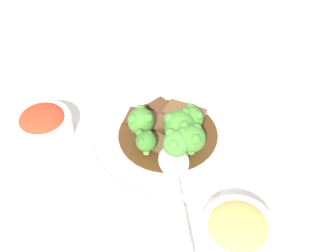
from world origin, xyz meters
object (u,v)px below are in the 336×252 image
object	(u,v)px
serving_spoon	(175,167)
side_bowl_kimchi	(43,124)
beef_strip_3	(186,114)
side_bowl_appetizer	(237,230)
beef_strip_4	(145,117)
beef_strip_1	(164,110)
beef_strip_2	(162,144)
main_plate	(168,136)
broccoli_floret_3	(180,125)
broccoli_floret_0	(192,138)
broccoli_floret_2	(176,143)
sauce_dish	(176,62)
broccoli_floret_1	(141,121)
broccoli_floret_4	(191,118)
beef_strip_0	(170,123)
broccoli_floret_5	(144,140)

from	to	relation	value
serving_spoon	side_bowl_kimchi	world-z (taller)	side_bowl_kimchi
beef_strip_3	side_bowl_appetizer	size ratio (longest dim) A/B	0.71
beef_strip_4	serving_spoon	distance (m)	0.12
beef_strip_1	serving_spoon	size ratio (longest dim) A/B	0.35
beef_strip_1	beef_strip_2	xyz separation A→B (m)	(-0.07, -0.05, 0.00)
main_plate	side_bowl_appetizer	distance (m)	0.21
beef_strip_2	broccoli_floret_3	distance (m)	0.04
beef_strip_2	beef_strip_1	bearing A→B (deg)	35.20
beef_strip_3	broccoli_floret_0	size ratio (longest dim) A/B	1.38
broccoli_floret_2	side_bowl_kimchi	bearing A→B (deg)	110.32
beef_strip_2	sauce_dish	world-z (taller)	beef_strip_2
beef_strip_3	broccoli_floret_0	world-z (taller)	broccoli_floret_0
broccoli_floret_1	broccoli_floret_0	bearing A→B (deg)	-77.30
side_bowl_kimchi	beef_strip_1	bearing A→B (deg)	-42.96
side_bowl_appetizer	sauce_dish	bearing A→B (deg)	48.37
side_bowl_kimchi	broccoli_floret_0	bearing A→B (deg)	-66.11
broccoli_floret_1	broccoli_floret_3	bearing A→B (deg)	-60.01
beef_strip_4	broccoli_floret_4	size ratio (longest dim) A/B	1.36
beef_strip_4	broccoli_floret_1	distance (m)	0.05
beef_strip_3	broccoli_floret_0	bearing A→B (deg)	-138.57
beef_strip_0	broccoli_floret_1	world-z (taller)	broccoli_floret_1
serving_spoon	side_bowl_appetizer	size ratio (longest dim) A/B	1.64
beef_strip_4	broccoli_floret_0	xyz separation A→B (m)	(-0.01, -0.10, 0.03)
beef_strip_4	serving_spoon	bearing A→B (deg)	-118.78
beef_strip_1	broccoli_floret_0	bearing A→B (deg)	-117.79
beef_strip_1	beef_strip_0	bearing A→B (deg)	-127.07
broccoli_floret_0	serving_spoon	size ratio (longest dim) A/B	0.31
broccoli_floret_2	broccoli_floret_5	distance (m)	0.05
beef_strip_4	broccoli_floret_2	xyz separation A→B (m)	(-0.03, -0.09, 0.03)
broccoli_floret_0	side_bowl_appetizer	xyz separation A→B (m)	(-0.08, -0.13, -0.03)
beef_strip_1	side_bowl_appetizer	bearing A→B (deg)	-119.90
beef_strip_0	beef_strip_2	world-z (taller)	beef_strip_0
broccoli_floret_4	side_bowl_kimchi	xyz separation A→B (m)	(-0.14, 0.20, -0.03)
broccoli_floret_1	broccoli_floret_4	bearing A→B (deg)	-46.42
broccoli_floret_2	beef_strip_0	bearing A→B (deg)	45.17
main_plate	broccoli_floret_3	distance (m)	0.05
beef_strip_4	broccoli_floret_5	xyz separation A→B (m)	(-0.06, -0.05, 0.02)
broccoli_floret_5	beef_strip_4	bearing A→B (deg)	38.43
beef_strip_2	broccoli_floret_3	world-z (taller)	broccoli_floret_3
broccoli_floret_5	broccoli_floret_0	bearing A→B (deg)	-52.65
main_plate	broccoli_floret_2	distance (m)	0.07
beef_strip_1	broccoli_floret_3	distance (m)	0.07
broccoli_floret_0	side_bowl_appetizer	distance (m)	0.16
broccoli_floret_1	broccoli_floret_2	bearing A→B (deg)	-91.95
side_bowl_kimchi	side_bowl_appetizer	xyz separation A→B (m)	(0.02, -0.36, -0.00)
side_bowl_kimchi	side_bowl_appetizer	bearing A→B (deg)	-86.84
beef_strip_1	beef_strip_3	distance (m)	0.04
side_bowl_kimchi	serving_spoon	bearing A→B (deg)	-76.42
beef_strip_1	broccoli_floret_0	xyz separation A→B (m)	(-0.05, -0.09, 0.03)
broccoli_floret_3	main_plate	bearing A→B (deg)	89.48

